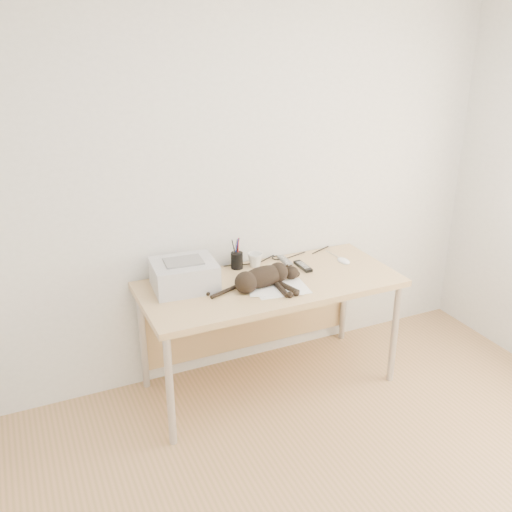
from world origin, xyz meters
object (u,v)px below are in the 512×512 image
desk (264,295)px  mouse (344,259)px  printer (184,275)px  cat (261,279)px  pen_cup (237,260)px  mug (255,260)px

desk → mouse: (0.58, -0.01, 0.15)m
printer → cat: size_ratio=0.65×
pen_cup → cat: bearing=-86.6°
pen_cup → mouse: 0.71m
printer → mug: size_ratio=3.99×
desk → pen_cup: size_ratio=8.00×
desk → pen_cup: pen_cup is taller
pen_cup → mug: bearing=-11.2°
desk → mouse: mouse is taller
desk → cat: bearing=-122.0°
printer → cat: (0.42, -0.19, -0.03)m
cat → mug: cat is taller
cat → pen_cup: 0.33m
mouse → mug: bearing=161.7°
mug → mouse: size_ratio=0.86×
printer → pen_cup: bearing=19.5°
desk → mug: bearing=86.3°
cat → mouse: size_ratio=5.26×
printer → pen_cup: size_ratio=1.97×
printer → cat: bearing=-24.4°
cat → pen_cup: size_ratio=3.02×
printer → mug: (0.52, 0.12, -0.04)m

